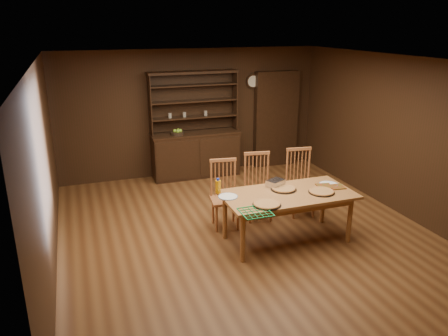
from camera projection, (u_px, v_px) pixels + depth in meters
name	position (u px, v px, depth m)	size (l,w,h in m)	color
floor	(244.00, 231.00, 6.81)	(6.00, 6.00, 0.00)	brown
room_shell	(246.00, 133.00, 6.30)	(6.00, 6.00, 6.00)	white
china_hutch	(195.00, 148.00, 9.08)	(1.84, 0.52, 2.17)	black
doorway	(276.00, 119.00, 9.66)	(1.00, 0.18, 2.10)	black
wall_clock	(253.00, 81.00, 9.27)	(0.30, 0.05, 0.30)	black
dining_table	(288.00, 198.00, 6.32)	(1.90, 0.95, 0.75)	#B07A3D
chair_left	(224.00, 191.00, 6.85)	(0.50, 0.48, 1.08)	#A86539
chair_center	(258.00, 184.00, 7.14)	(0.52, 0.50, 1.10)	#A86539
chair_right	(300.00, 179.00, 7.32)	(0.51, 0.49, 1.12)	#A86539
pizza_left	(267.00, 204.00, 5.88)	(0.39, 0.39, 0.04)	black
pizza_right	(322.00, 192.00, 6.31)	(0.38, 0.38, 0.04)	black
pizza_center	(284.00, 189.00, 6.42)	(0.38, 0.38, 0.04)	black
cooling_rack	(255.00, 212.00, 5.66)	(0.37, 0.37, 0.02)	#0B9744
plate_left	(228.00, 197.00, 6.15)	(0.28, 0.28, 0.02)	white
plate_right	(328.00, 184.00, 6.61)	(0.29, 0.29, 0.02)	white
foil_dish	(276.00, 183.00, 6.54)	(0.26, 0.19, 0.10)	silver
juice_bottle	(218.00, 186.00, 6.27)	(0.08, 0.08, 0.22)	orange
pot_holder_a	(337.00, 187.00, 6.52)	(0.21, 0.21, 0.02)	#AD1313
pot_holder_b	(324.00, 186.00, 6.54)	(0.22, 0.22, 0.02)	#AD1313
fruit_bowl	(177.00, 133.00, 8.78)	(0.28, 0.28, 0.12)	black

